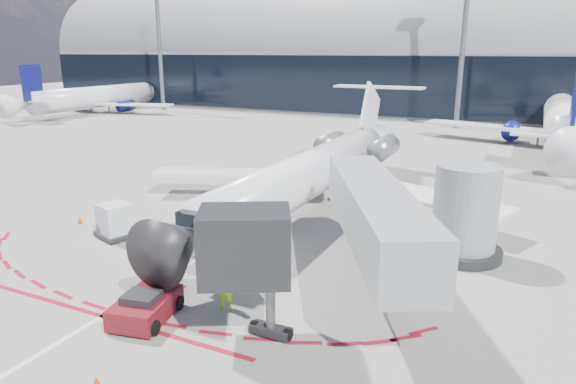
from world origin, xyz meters
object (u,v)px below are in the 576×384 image
at_px(regional_jet, 317,169).
at_px(pushback_tug, 146,307).
at_px(ramp_worker, 225,287).
at_px(uld_container, 115,221).

distance_m(regional_jet, pushback_tug, 17.00).
relative_size(regional_jet, ramp_worker, 17.02).
relative_size(ramp_worker, uld_container, 0.72).
height_order(pushback_tug, uld_container, uld_container).
relative_size(regional_jet, uld_container, 12.21).
bearing_deg(ramp_worker, uld_container, -40.80).
height_order(regional_jet, uld_container, regional_jet).
height_order(regional_jet, ramp_worker, regional_jet).
bearing_deg(ramp_worker, pushback_tug, 25.30).
xyz_separation_m(regional_jet, pushback_tug, (-0.22, -16.88, -2.06)).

